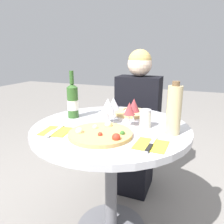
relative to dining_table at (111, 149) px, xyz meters
name	(u,v)px	position (x,y,z in m)	size (l,w,h in m)	color
dining_table	(111,149)	(0.00, 0.00, 0.00)	(0.94, 0.94, 0.77)	slate
chair_behind_diner	(139,131)	(-0.02, 0.77, -0.15)	(0.36, 0.36, 0.94)	#ADADB2
seated_diner	(136,126)	(-0.02, 0.63, -0.06)	(0.38, 0.44, 1.22)	black
pizza_large	(101,134)	(0.01, -0.17, 0.16)	(0.34, 0.34, 0.05)	tan
pizza_small_far	(131,112)	(0.04, 0.28, 0.17)	(0.24, 0.24, 0.05)	#DBB26B
wine_bottle	(73,101)	(-0.30, 0.07, 0.27)	(0.07, 0.07, 0.31)	#2D5623
tall_carafe	(174,110)	(0.36, 0.00, 0.29)	(0.08, 0.08, 0.29)	tan
sugar_shaker	(145,118)	(0.20, 0.05, 0.21)	(0.07, 0.07, 0.11)	silver
wine_glass_front_left	(108,105)	(-0.03, 0.03, 0.27)	(0.08, 0.08, 0.16)	silver
wine_glass_front_right	(129,109)	(0.11, 0.03, 0.26)	(0.07, 0.07, 0.15)	silver
wine_glass_back_left	(114,104)	(-0.03, 0.12, 0.26)	(0.08, 0.08, 0.15)	silver
wine_glass_back_right	(134,105)	(0.11, 0.12, 0.26)	(0.07, 0.07, 0.15)	silver
place_setting_left	(55,131)	(-0.25, -0.21, 0.16)	(0.17, 0.19, 0.01)	yellow
place_setting_right	(151,145)	(0.28, -0.20, 0.16)	(0.16, 0.19, 0.01)	yellow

